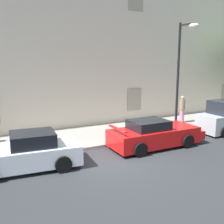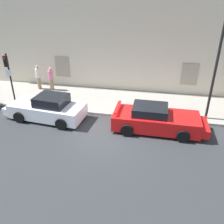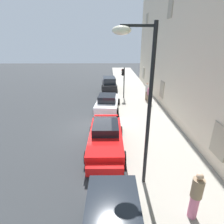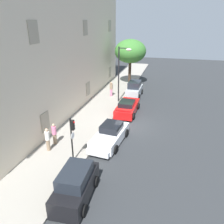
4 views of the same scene
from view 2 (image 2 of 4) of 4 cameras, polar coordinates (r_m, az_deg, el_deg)
The scene contains 8 objects.
ground_plane at distance 12.58m, azimuth -1.62°, elevation -5.10°, with size 80.00×80.00×0.00m, color #2B2D30.
sidewalk at distance 15.94m, azimuth 1.48°, elevation 2.55°, with size 60.00×4.07×0.14m, color gray.
sportscar_red_lead at distance 14.27m, azimuth -15.64°, elevation 0.82°, with size 4.75×2.35×1.46m.
sportscar_yellow_flank at distance 12.79m, azimuth 11.16°, elevation -1.92°, with size 4.88×2.06×1.39m.
traffic_light at distance 16.47m, azimuth -23.63°, elevation 9.27°, with size 0.44×0.36×3.12m.
street_lamp at distance 13.03m, azimuth 24.93°, elevation 14.31°, with size 0.44×1.42×6.17m.
pedestrian_admiring at distance 17.96m, azimuth -14.39°, elevation 7.79°, with size 0.44×0.44×1.68m.
pedestrian_bystander at distance 18.36m, azimuth -17.23°, elevation 8.03°, with size 0.45×0.45×1.77m.
Camera 2 is at (2.42, -10.34, 6.74)m, focal length 38.20 mm.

